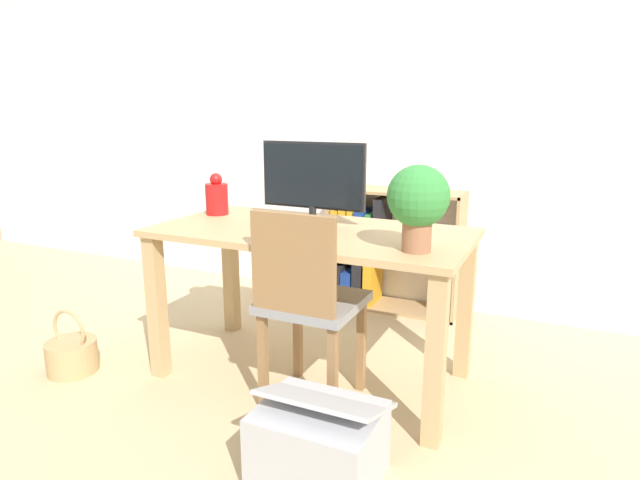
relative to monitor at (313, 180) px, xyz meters
The scene contains 11 objects.
ground_plane 0.95m from the monitor, 68.12° to the right, with size 10.00×10.00×0.00m, color #CCB284.
wall_back 1.15m from the monitor, 87.18° to the left, with size 8.00×0.05×2.60m.
desk 0.36m from the monitor, 68.12° to the right, with size 1.44×0.73×0.73m.
monitor is the anchor object (origin of this frame).
keyboard 0.25m from the monitor, 104.36° to the right, with size 0.35×0.14×0.02m.
vase 0.56m from the monitor, behind, with size 0.12×0.12×0.22m.
potted_plant 0.67m from the monitor, 27.76° to the right, with size 0.24×0.24×0.33m.
chair 0.61m from the monitor, 67.68° to the right, with size 0.40×0.40×0.88m.
bookshelf 1.07m from the monitor, 90.67° to the left, with size 0.85×0.28×0.78m.
basket 1.46m from the monitor, 149.74° to the right, with size 0.24×0.24×0.32m.
storage_box 1.20m from the monitor, 63.07° to the right, with size 0.42×0.40×0.34m.
Camera 1 is at (1.05, -2.15, 1.26)m, focal length 30.00 mm.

